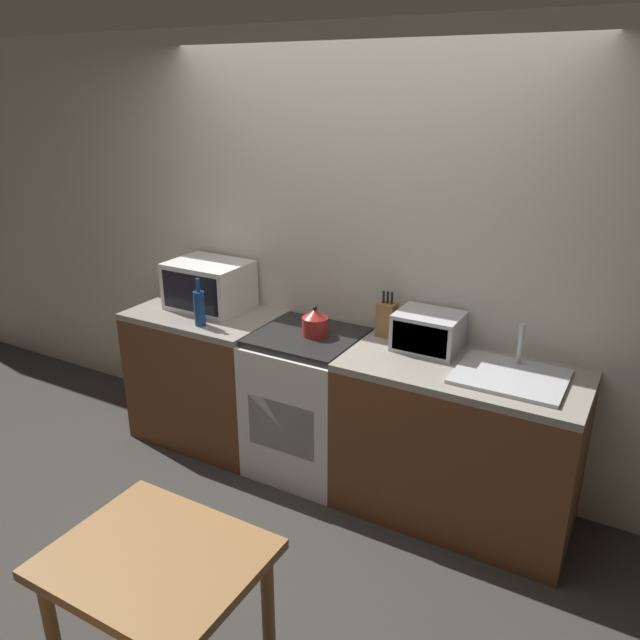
% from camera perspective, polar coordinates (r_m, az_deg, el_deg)
% --- Properties ---
extents(ground_plane, '(16.00, 16.00, 0.00)m').
position_cam_1_polar(ground_plane, '(3.60, -4.01, -18.57)').
color(ground_plane, '#33302D').
extents(wall_back, '(10.00, 0.06, 2.60)m').
position_cam_1_polar(wall_back, '(3.75, 3.63, 5.61)').
color(wall_back, beige).
rests_on(wall_back, ground_plane).
extents(counter_left_run, '(0.94, 0.62, 0.90)m').
position_cam_1_polar(counter_left_run, '(4.26, -10.17, -4.96)').
color(counter_left_run, brown).
rests_on(counter_left_run, ground_plane).
extents(counter_right_run, '(1.26, 0.62, 0.90)m').
position_cam_1_polar(counter_right_run, '(3.53, 12.39, -10.94)').
color(counter_right_run, brown).
rests_on(counter_right_run, ground_plane).
extents(stove_range, '(0.62, 0.62, 0.90)m').
position_cam_1_polar(stove_range, '(3.86, -1.12, -7.57)').
color(stove_range, silver).
rests_on(stove_range, ground_plane).
extents(kettle, '(0.15, 0.15, 0.18)m').
position_cam_1_polar(kettle, '(3.63, -0.46, -0.22)').
color(kettle, maroon).
rests_on(kettle, stove_range).
extents(microwave, '(0.50, 0.39, 0.31)m').
position_cam_1_polar(microwave, '(4.12, -10.11, 3.16)').
color(microwave, silver).
rests_on(microwave, counter_left_run).
extents(bottle, '(0.07, 0.07, 0.30)m').
position_cam_1_polar(bottle, '(3.83, -10.97, 1.14)').
color(bottle, navy).
rests_on(bottle, counter_left_run).
extents(knife_block, '(0.10, 0.09, 0.27)m').
position_cam_1_polar(knife_block, '(3.63, 6.13, 0.08)').
color(knife_block, brown).
rests_on(knife_block, counter_right_run).
extents(toaster_oven, '(0.35, 0.28, 0.21)m').
position_cam_1_polar(toaster_oven, '(3.48, 9.86, -1.03)').
color(toaster_oven, '#ADAFB5').
rests_on(toaster_oven, counter_right_run).
extents(sink_basin, '(0.54, 0.44, 0.24)m').
position_cam_1_polar(sink_basin, '(3.27, 17.04, -4.85)').
color(sink_basin, '#ADAFB5').
rests_on(sink_basin, counter_right_run).
extents(dining_table, '(0.73, 0.60, 0.73)m').
position_cam_1_polar(dining_table, '(2.49, -14.57, -22.19)').
color(dining_table, brown).
rests_on(dining_table, ground_plane).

